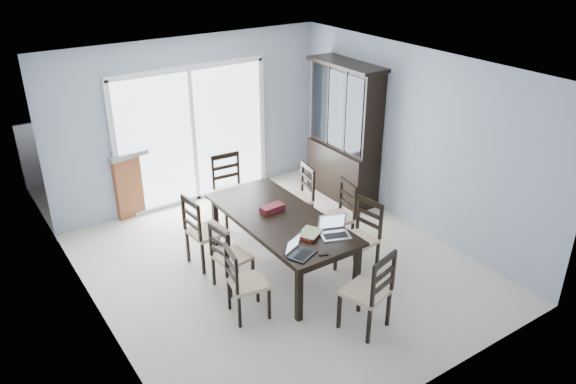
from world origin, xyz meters
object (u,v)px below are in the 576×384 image
Objects in this scene: chair_left_mid at (226,251)px; chair_end_far at (229,181)px; laptop_silver at (335,232)px; hot_tub at (144,158)px; chair_right_near at (363,229)px; dining_table at (281,222)px; chair_right_far at (301,190)px; cell_phone at (323,254)px; game_box at (272,208)px; chair_left_far at (200,224)px; chair_end_near at (374,285)px; china_hutch at (344,134)px; chair_left_near at (240,275)px; chair_right_mid at (341,208)px; laptop_dark at (302,252)px.

chair_end_far is (0.90, 1.56, 0.09)m from chair_left_mid.
hot_tub is (-0.78, 4.15, -0.30)m from laptop_silver.
chair_left_mid is 1.75m from chair_right_near.
dining_table is 1.55m from chair_end_far.
laptop_silver is (0.16, -2.30, 0.18)m from chair_end_far.
dining_table is 2.01× the size of chair_right_far.
game_box is at bearing 105.86° from cell_phone.
chair_left_far is 1.01× the size of chair_end_near.
chair_left_mid is at bearing -155.79° from china_hutch.
chair_left_far reaches higher than chair_end_near.
chair_right_far is (-1.16, -0.46, -0.49)m from china_hutch.
chair_left_near is at bearing 68.54° from chair_end_far.
chair_right_mid is 1.09m from laptop_silver.
chair_right_near is at bearing 99.65° from chair_left_near.
laptop_silver is 1.33× the size of game_box.
dining_table is 1.93× the size of chair_end_near.
chair_right_far is at bearing 34.22° from game_box.
laptop_dark is at bearing -146.80° from laptop_silver.
hot_tub is at bearing 98.68° from dining_table.
china_hutch is at bearing -58.41° from chair_right_far.
chair_left_mid is 1.83m from chair_end_near.
cell_phone is at bearing 142.11° from chair_right_mid.
chair_right_near is at bearing -34.23° from dining_table.
chair_right_mid reaches higher than cell_phone.
chair_right_near is 4.21m from hot_tub.
chair_left_mid is 0.89× the size of chair_left_far.
chair_end_far is (-0.03, 3.14, 0.03)m from chair_end_near.
chair_right_mid is at bearing 63.87° from cell_phone.
chair_right_far is 2.05m from laptop_dark.
china_hutch is at bearing -40.17° from hot_tub.
chair_end_far is (-0.77, 0.75, 0.05)m from chair_right_far.
chair_left_near reaches higher than laptop_silver.
chair_right_mid reaches higher than chair_left_mid.
china_hutch is 2.68m from laptop_silver.
hot_tub is at bearing 121.56° from laptop_silver.
game_box is at bearing 140.09° from chair_left_near.
china_hutch is 2.95m from chair_left_far.
chair_end_near is at bearing -48.73° from cell_phone.
chair_left_mid is 2.83× the size of laptop_dark.
chair_left_far is (-2.84, -0.62, -0.46)m from china_hutch.
chair_left_near is 0.91× the size of chair_left_far.
laptop_silver is at bearing 146.01° from chair_right_mid.
laptop_dark is at bearing 133.85° from chair_right_mid.
china_hutch is 1.93× the size of chair_end_near.
cell_phone is (-0.20, -2.54, 0.13)m from chair_end_far.
chair_left_far is 1.05× the size of chair_right_far.
china_hutch is 6.13× the size of laptop_dark.
chair_left_mid reaches higher than game_box.
chair_right_mid is (1.81, -0.61, -0.03)m from chair_left_far.
chair_left_mid is at bearing 99.99° from chair_right_mid.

